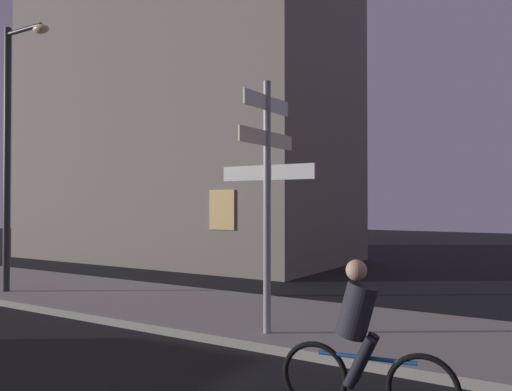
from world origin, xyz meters
The scene contains 4 objects.
sidewalk_kerb centered at (0.00, 6.51, 0.07)m, with size 40.00×3.46×0.14m, color gray.
signpost centered at (-1.05, 5.35, 2.53)m, with size 1.67×1.62×4.00m.
street_lamp centered at (-8.02, 5.47, 3.78)m, with size 1.53×0.28×6.19m.
cyclist centered at (1.23, 3.39, 0.75)m, with size 1.81×0.38×1.61m.
Camera 1 is at (3.11, -1.69, 2.19)m, focal length 36.16 mm.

